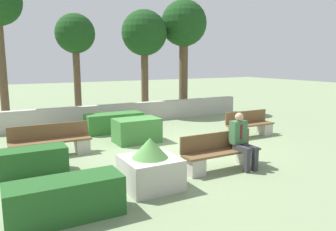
% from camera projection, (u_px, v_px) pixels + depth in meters
% --- Properties ---
extents(ground_plane, '(60.00, 60.00, 0.00)m').
position_uv_depth(ground_plane, '(176.00, 149.00, 9.34)').
color(ground_plane, gray).
extents(perimeter_wall, '(11.49, 0.30, 0.77)m').
position_uv_depth(perimeter_wall, '(120.00, 113.00, 13.22)').
color(perimeter_wall, '#B7B2A8').
rests_on(perimeter_wall, ground_plane).
extents(bench_front, '(1.99, 0.49, 0.83)m').
position_uv_depth(bench_front, '(221.00, 155.00, 7.62)').
color(bench_front, brown).
rests_on(bench_front, ground_plane).
extents(bench_left_side, '(2.07, 0.48, 0.83)m').
position_uv_depth(bench_left_side, '(51.00, 144.00, 8.64)').
color(bench_left_side, brown).
rests_on(bench_left_side, ground_plane).
extents(bench_right_side, '(1.72, 0.49, 0.83)m').
position_uv_depth(bench_right_side, '(250.00, 127.00, 10.88)').
color(bench_right_side, brown).
rests_on(bench_right_side, ground_plane).
extents(person_seated_man, '(0.38, 0.64, 1.30)m').
position_uv_depth(person_seated_man, '(242.00, 138.00, 7.65)').
color(person_seated_man, '#333338').
rests_on(person_seated_man, ground_plane).
extents(hedge_block_near_left, '(1.37, 0.87, 0.74)m').
position_uv_depth(hedge_block_near_left, '(137.00, 130.00, 10.11)').
color(hedge_block_near_left, '#3D7A38').
rests_on(hedge_block_near_left, ground_plane).
extents(hedge_block_near_right, '(1.99, 0.73, 0.67)m').
position_uv_depth(hedge_block_near_right, '(114.00, 123.00, 11.53)').
color(hedge_block_near_right, '#33702D').
rests_on(hedge_block_near_right, ground_plane).
extents(hedge_block_mid_left, '(1.80, 0.67, 0.66)m').
position_uv_depth(hedge_block_mid_left, '(66.00, 199.00, 5.20)').
color(hedge_block_mid_left, '#235623').
rests_on(hedge_block_mid_left, ground_plane).
extents(hedge_block_mid_right, '(1.52, 0.63, 0.60)m').
position_uv_depth(hedge_block_mid_right, '(31.00, 162.00, 7.22)').
color(hedge_block_mid_right, '#235623').
rests_on(hedge_block_mid_right, ground_plane).
extents(planter_corner_left, '(1.06, 1.06, 1.02)m').
position_uv_depth(planter_corner_left, '(150.00, 167.00, 6.48)').
color(planter_corner_left, '#B7B2A8').
rests_on(planter_corner_left, ground_plane).
extents(tree_center_left, '(1.58, 1.58, 4.36)m').
position_uv_depth(tree_center_left, '(75.00, 36.00, 13.09)').
color(tree_center_left, brown).
rests_on(tree_center_left, ground_plane).
extents(tree_center_right, '(2.04, 2.04, 4.74)m').
position_uv_depth(tree_center_right, '(144.00, 35.00, 14.64)').
color(tree_center_right, brown).
rests_on(tree_center_right, ground_plane).
extents(tree_rightmost, '(2.16, 2.16, 5.31)m').
position_uv_depth(tree_rightmost, '(184.00, 26.00, 15.41)').
color(tree_rightmost, brown).
rests_on(tree_rightmost, ground_plane).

